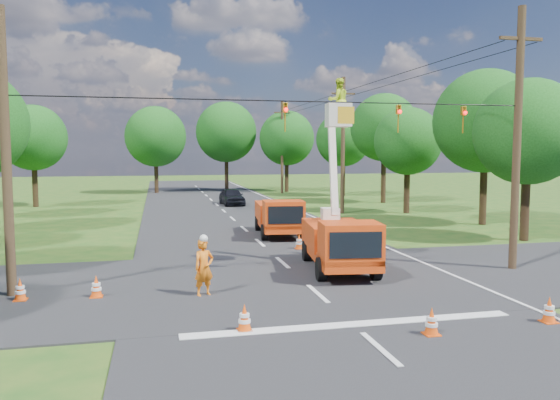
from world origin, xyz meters
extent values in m
plane|color=#214F17|center=(0.00, 20.00, 0.00)|extent=(140.00, 140.00, 0.00)
cube|color=black|center=(0.00, 20.00, 0.00)|extent=(12.00, 100.00, 0.06)
cube|color=black|center=(0.00, 2.00, 0.00)|extent=(56.00, 10.00, 0.07)
cube|color=silver|center=(0.00, -3.20, 0.00)|extent=(9.00, 0.45, 0.02)
cube|color=silver|center=(5.60, 20.00, 0.00)|extent=(0.12, 90.00, 0.02)
cube|color=#DD3F0F|center=(1.85, 3.39, 0.68)|extent=(2.77, 5.85, 0.42)
cube|color=#DD3F0F|center=(1.59, 1.39, 1.41)|extent=(2.25, 1.85, 1.41)
cube|color=black|center=(1.49, 0.60, 1.46)|extent=(1.78, 0.28, 0.89)
cube|color=#DD3F0F|center=(1.95, 4.14, 1.27)|extent=(2.63, 3.73, 0.94)
cylinder|color=black|center=(0.65, 1.75, 0.43)|extent=(0.41, 0.90, 0.86)
cylinder|color=black|center=(2.60, 1.50, 0.43)|extent=(0.41, 0.90, 0.86)
cylinder|color=black|center=(1.10, 5.29, 0.43)|extent=(0.41, 0.90, 0.86)
cylinder|color=black|center=(3.06, 5.04, 0.43)|extent=(0.41, 0.90, 0.86)
cube|color=silver|center=(2.08, 5.16, 1.97)|extent=(0.79, 0.79, 0.52)
cube|color=silver|center=(2.01, 4.65, 4.04)|extent=(0.42, 1.28, 4.07)
cube|color=silver|center=(1.89, 3.67, 5.96)|extent=(1.00, 1.00, 0.89)
imported|color=#C6E526|center=(1.89, 3.67, 6.50)|extent=(0.91, 0.74, 1.73)
cube|color=#DD3F0F|center=(1.50, 12.50, 0.66)|extent=(2.52, 5.70, 0.42)
cube|color=#DD3F0F|center=(1.33, 10.52, 1.38)|extent=(2.16, 1.74, 1.38)
cube|color=black|center=(1.25, 9.74, 1.43)|extent=(1.75, 0.21, 0.88)
cube|color=#DD3F0F|center=(1.57, 13.23, 1.25)|extent=(2.47, 3.59, 0.92)
cylinder|color=black|center=(0.38, 10.84, 0.42)|extent=(0.37, 0.87, 0.85)
cylinder|color=black|center=(2.31, 10.67, 0.42)|extent=(0.37, 0.87, 0.85)
cylinder|color=black|center=(0.70, 14.33, 0.42)|extent=(0.37, 0.87, 0.85)
cylinder|color=black|center=(2.63, 14.16, 0.42)|extent=(0.37, 0.87, 0.85)
imported|color=orange|center=(-3.55, 0.67, 0.91)|extent=(0.79, 0.67, 1.83)
imported|color=black|center=(1.27, 29.79, 0.74)|extent=(1.97, 4.42, 1.48)
cone|color=#F14D0C|center=(-2.85, -3.03, 0.38)|extent=(0.36, 0.36, 0.70)
cube|color=#F14D0C|center=(-2.85, -3.03, 0.04)|extent=(0.38, 0.38, 0.04)
cylinder|color=white|center=(-2.85, -3.03, 0.44)|extent=(0.26, 0.26, 0.09)
cylinder|color=white|center=(-2.85, -3.03, 0.29)|extent=(0.31, 0.31, 0.09)
cone|color=#F14D0C|center=(1.64, -4.34, 0.38)|extent=(0.36, 0.36, 0.70)
cube|color=#F14D0C|center=(1.64, -4.34, 0.04)|extent=(0.38, 0.38, 0.04)
cylinder|color=white|center=(1.64, -4.34, 0.44)|extent=(0.26, 0.26, 0.09)
cylinder|color=white|center=(1.64, -4.34, 0.29)|extent=(0.31, 0.31, 0.09)
cone|color=#F14D0C|center=(1.49, 8.01, 0.38)|extent=(0.36, 0.36, 0.70)
cube|color=#F14D0C|center=(1.49, 8.01, 0.04)|extent=(0.38, 0.38, 0.04)
cylinder|color=white|center=(1.49, 8.01, 0.44)|extent=(0.26, 0.26, 0.09)
cylinder|color=white|center=(1.49, 8.01, 0.29)|extent=(0.31, 0.31, 0.09)
cone|color=#F14D0C|center=(2.59, 11.85, 0.38)|extent=(0.36, 0.36, 0.70)
cube|color=#F14D0C|center=(2.59, 11.85, 0.04)|extent=(0.38, 0.38, 0.04)
cylinder|color=white|center=(2.59, 11.85, 0.44)|extent=(0.26, 0.26, 0.09)
cylinder|color=white|center=(2.59, 11.85, 0.29)|extent=(0.31, 0.31, 0.09)
cone|color=#F14D0C|center=(-6.86, 1.17, 0.38)|extent=(0.36, 0.36, 0.70)
cube|color=#F14D0C|center=(-6.86, 1.17, 0.04)|extent=(0.38, 0.38, 0.04)
cylinder|color=white|center=(-6.86, 1.17, 0.44)|extent=(0.26, 0.26, 0.09)
cylinder|color=white|center=(-6.86, 1.17, 0.29)|extent=(0.31, 0.31, 0.09)
cone|color=#F14D0C|center=(-9.10, 1.30, 0.38)|extent=(0.36, 0.36, 0.70)
cube|color=#F14D0C|center=(-9.10, 1.30, 0.04)|extent=(0.38, 0.38, 0.04)
cylinder|color=white|center=(-9.10, 1.30, 0.44)|extent=(0.26, 0.26, 0.09)
cylinder|color=white|center=(-9.10, 1.30, 0.29)|extent=(0.31, 0.31, 0.09)
cone|color=#F14D0C|center=(3.90, 16.45, 0.38)|extent=(0.36, 0.36, 0.70)
cube|color=#F14D0C|center=(3.90, 16.45, 0.04)|extent=(0.38, 0.38, 0.04)
cylinder|color=white|center=(3.90, 16.45, 0.44)|extent=(0.26, 0.26, 0.09)
cylinder|color=white|center=(3.90, 16.45, 0.29)|extent=(0.31, 0.31, 0.09)
cone|color=#F14D0C|center=(5.19, -4.13, 0.38)|extent=(0.36, 0.36, 0.70)
cube|color=#F14D0C|center=(5.19, -4.13, 0.04)|extent=(0.38, 0.38, 0.04)
cylinder|color=white|center=(5.19, -4.13, 0.44)|extent=(0.26, 0.26, 0.09)
cylinder|color=white|center=(5.19, -4.13, 0.29)|extent=(0.31, 0.31, 0.09)
cylinder|color=#4C3823|center=(8.50, 2.00, 5.00)|extent=(0.30, 0.30, 10.00)
cube|color=#4C3823|center=(8.50, 2.00, 8.80)|extent=(1.80, 0.12, 0.12)
cylinder|color=#4C3823|center=(8.50, 22.00, 5.00)|extent=(0.30, 0.30, 10.00)
cube|color=#4C3823|center=(8.50, 22.00, 8.80)|extent=(1.80, 0.12, 0.12)
cylinder|color=#4C3823|center=(8.50, 42.00, 5.00)|extent=(0.30, 0.30, 10.00)
cube|color=#4C3823|center=(8.50, 42.00, 8.80)|extent=(1.80, 0.12, 0.12)
cylinder|color=#4C3823|center=(-9.50, 2.00, 4.50)|extent=(0.30, 0.30, 9.00)
cylinder|color=black|center=(-0.50, 2.00, 6.30)|extent=(18.00, 0.04, 0.04)
cube|color=gold|center=(1.60, 2.00, 5.85)|extent=(0.60, 0.05, 0.60)
imported|color=gold|center=(-0.60, 2.00, 5.75)|extent=(0.16, 0.20, 1.00)
sphere|color=#FF0C0C|center=(-0.60, 1.88, 6.00)|extent=(0.14, 0.14, 0.14)
imported|color=gold|center=(3.60, 2.00, 5.75)|extent=(0.16, 0.20, 1.00)
sphere|color=#FF0C0C|center=(3.60, 1.88, 6.00)|extent=(0.14, 0.14, 0.14)
imported|color=gold|center=(6.20, 2.00, 5.75)|extent=(0.16, 0.20, 1.00)
sphere|color=#FF0C0C|center=(6.20, 1.88, 6.00)|extent=(0.14, 0.14, 0.14)
cylinder|color=#382616|center=(-14.80, 32.00, 2.02)|extent=(0.44, 0.44, 4.05)
sphere|color=#144713|center=(-14.80, 32.00, 5.70)|extent=(5.40, 5.40, 5.40)
cylinder|color=#382616|center=(13.50, 8.00, 1.98)|extent=(0.44, 0.44, 3.96)
sphere|color=#144713|center=(13.50, 8.00, 5.58)|extent=(5.40, 5.40, 5.40)
cylinder|color=#382616|center=(15.00, 14.00, 2.29)|extent=(0.44, 0.44, 4.58)
sphere|color=#144713|center=(15.00, 14.00, 6.45)|extent=(6.40, 6.40, 6.40)
cylinder|color=#382616|center=(13.20, 21.00, 1.89)|extent=(0.44, 0.44, 3.78)
sphere|color=#144713|center=(13.20, 21.00, 5.33)|extent=(5.00, 5.00, 5.00)
cylinder|color=#382616|center=(14.80, 29.00, 2.38)|extent=(0.44, 0.44, 4.75)
sphere|color=#144713|center=(14.80, 29.00, 6.70)|extent=(6.00, 6.00, 6.00)
cylinder|color=#382616|center=(13.80, 37.00, 2.07)|extent=(0.44, 0.44, 4.14)
sphere|color=#144713|center=(13.80, 37.00, 5.83)|extent=(5.60, 5.60, 5.60)
cylinder|color=#382616|center=(-5.00, 45.00, 2.20)|extent=(0.44, 0.44, 4.40)
sphere|color=#144713|center=(-5.00, 45.00, 6.20)|extent=(6.60, 6.60, 6.60)
cylinder|color=#382616|center=(3.00, 47.00, 2.42)|extent=(0.44, 0.44, 4.84)
sphere|color=#144713|center=(3.00, 47.00, 6.82)|extent=(7.00, 7.00, 7.00)
cylinder|color=#382616|center=(9.50, 44.00, 2.16)|extent=(0.44, 0.44, 4.31)
sphere|color=#144713|center=(9.50, 44.00, 6.08)|extent=(6.20, 6.20, 6.20)
camera|label=1|loc=(-4.95, -16.40, 4.58)|focal=35.00mm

